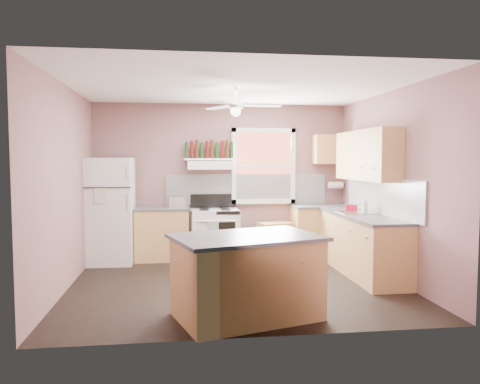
{
  "coord_description": "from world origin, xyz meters",
  "views": [
    {
      "loc": [
        -0.78,
        -6.35,
        1.72
      ],
      "look_at": [
        0.1,
        0.3,
        1.25
      ],
      "focal_mm": 35.0,
      "sensor_mm": 36.0,
      "label": 1
    }
  ],
  "objects": [
    {
      "name": "base_cabinet_left",
      "position": [
        -1.06,
        1.7,
        0.43
      ],
      "size": [
        0.9,
        0.6,
        0.86
      ],
      "primitive_type": "cube",
      "color": "tan",
      "rests_on": "floor"
    },
    {
      "name": "wall_left",
      "position": [
        -2.27,
        0.0,
        1.35
      ],
      "size": [
        0.05,
        4.0,
        2.7
      ],
      "primitive_type": "cube",
      "color": "#7E5656",
      "rests_on": "ground"
    },
    {
      "name": "wall_right",
      "position": [
        2.27,
        0.0,
        1.35
      ],
      "size": [
        0.05,
        4.0,
        2.7
      ],
      "primitive_type": "cube",
      "color": "#7E5656",
      "rests_on": "ground"
    },
    {
      "name": "faucet",
      "position": [
        2.1,
        0.5,
        0.97
      ],
      "size": [
        0.03,
        0.03,
        0.14
      ],
      "primitive_type": "cylinder",
      "color": "silver",
      "rests_on": "sink"
    },
    {
      "name": "cart",
      "position": [
        0.92,
        1.75,
        0.28
      ],
      "size": [
        0.65,
        0.53,
        0.57
      ],
      "primitive_type": "cube",
      "rotation": [
        0.0,
        0.0,
        0.29
      ],
      "color": "tan",
      "rests_on": "floor"
    },
    {
      "name": "counter_corner",
      "position": [
        1.75,
        1.7,
        0.88
      ],
      "size": [
        1.02,
        0.62,
        0.04
      ],
      "primitive_type": "cube",
      "color": "#454648",
      "rests_on": "base_cabinet_corner"
    },
    {
      "name": "counter_right",
      "position": [
        1.94,
        0.3,
        0.88
      ],
      "size": [
        0.62,
        2.22,
        0.04
      ],
      "primitive_type": "cube",
      "color": "#454648",
      "rests_on": "base_cabinet_right"
    },
    {
      "name": "upper_cabinet_right",
      "position": [
        2.08,
        0.5,
        1.78
      ],
      "size": [
        0.33,
        1.8,
        0.76
      ],
      "primitive_type": "cube",
      "color": "tan",
      "rests_on": "wall_right"
    },
    {
      "name": "window_frame",
      "position": [
        0.75,
        1.96,
        1.6
      ],
      "size": [
        1.16,
        0.07,
        1.36
      ],
      "primitive_type": "cube",
      "color": "white",
      "rests_on": "wall_back"
    },
    {
      "name": "island",
      "position": [
        -0.05,
        -1.41,
        0.43
      ],
      "size": [
        1.66,
        1.3,
        0.86
      ],
      "primitive_type": "cube",
      "rotation": [
        0.0,
        0.0,
        0.29
      ],
      "color": "tan",
      "rests_on": "floor"
    },
    {
      "name": "base_cabinet_right",
      "position": [
        1.95,
        0.3,
        0.43
      ],
      "size": [
        0.6,
        2.2,
        0.86
      ],
      "primitive_type": "cube",
      "color": "tan",
      "rests_on": "floor"
    },
    {
      "name": "paper_towel",
      "position": [
        2.07,
        1.86,
        1.25
      ],
      "size": [
        0.26,
        0.12,
        0.12
      ],
      "primitive_type": "cylinder",
      "rotation": [
        0.0,
        1.57,
        0.0
      ],
      "color": "white",
      "rests_on": "wall_back"
    },
    {
      "name": "counter_left",
      "position": [
        -1.06,
        1.7,
        0.88
      ],
      "size": [
        0.92,
        0.62,
        0.04
      ],
      "primitive_type": "cube",
      "color": "#454648",
      "rests_on": "base_cabinet_left"
    },
    {
      "name": "base_cabinet_corner",
      "position": [
        1.75,
        1.7,
        0.43
      ],
      "size": [
        1.0,
        0.6,
        0.86
      ],
      "primitive_type": "cube",
      "color": "tan",
      "rests_on": "floor"
    },
    {
      "name": "red_caddy",
      "position": [
        1.95,
        0.75,
        0.95
      ],
      "size": [
        0.21,
        0.16,
        0.1
      ],
      "primitive_type": "cube",
      "rotation": [
        0.0,
        0.0,
        -0.27
      ],
      "color": "#B80F27",
      "rests_on": "counter_right"
    },
    {
      "name": "bottle_shelf",
      "position": [
        -0.23,
        1.87,
        1.72
      ],
      "size": [
        0.9,
        0.26,
        0.03
      ],
      "primitive_type": "cube",
      "color": "white",
      "rests_on": "range_hood"
    },
    {
      "name": "wall_back",
      "position": [
        0.0,
        2.02,
        1.35
      ],
      "size": [
        4.5,
        0.05,
        2.7
      ],
      "primitive_type": "cube",
      "color": "#7E5656",
      "rests_on": "ground"
    },
    {
      "name": "range_hood",
      "position": [
        -0.23,
        1.75,
        1.62
      ],
      "size": [
        0.78,
        0.5,
        0.14
      ],
      "primitive_type": "cube",
      "color": "white",
      "rests_on": "wall_back"
    },
    {
      "name": "sink",
      "position": [
        1.94,
        0.5,
        0.9
      ],
      "size": [
        0.55,
        0.45,
        0.03
      ],
      "primitive_type": "cube",
      "color": "silver",
      "rests_on": "counter_right"
    },
    {
      "name": "stove",
      "position": [
        -0.16,
        1.65,
        0.43
      ],
      "size": [
        0.82,
        0.66,
        0.86
      ],
      "primitive_type": "cube",
      "rotation": [
        0.0,
        0.0,
        0.03
      ],
      "color": "white",
      "rests_on": "floor"
    },
    {
      "name": "upper_cabinet_corner",
      "position": [
        1.95,
        1.83,
        1.9
      ],
      "size": [
        0.6,
        0.33,
        0.52
      ],
      "primitive_type": "cube",
      "color": "tan",
      "rests_on": "wall_back"
    },
    {
      "name": "refrigerator",
      "position": [
        -1.89,
        1.54,
        0.87
      ],
      "size": [
        0.76,
        0.74,
        1.74
      ],
      "primitive_type": "cube",
      "rotation": [
        0.0,
        0.0,
        -0.03
      ],
      "color": "white",
      "rests_on": "floor"
    },
    {
      "name": "floor",
      "position": [
        0.0,
        0.0,
        0.0
      ],
      "size": [
        4.5,
        4.5,
        0.0
      ],
      "primitive_type": "plane",
      "color": "black",
      "rests_on": "ground"
    },
    {
      "name": "ceiling",
      "position": [
        0.0,
        0.0,
        2.7
      ],
      "size": [
        4.5,
        4.5,
        0.0
      ],
      "primitive_type": "plane",
      "color": "white",
      "rests_on": "ground"
    },
    {
      "name": "window_view",
      "position": [
        0.75,
        1.98,
        1.6
      ],
      "size": [
        1.0,
        0.02,
        1.2
      ],
      "primitive_type": "cube",
      "color": "brown",
      "rests_on": "wall_back"
    },
    {
      "name": "toaster",
      "position": [
        -0.81,
        1.7,
        0.99
      ],
      "size": [
        0.3,
        0.2,
        0.18
      ],
      "primitive_type": "cube",
      "rotation": [
        0.0,
        0.0,
        0.15
      ],
      "color": "silver",
      "rests_on": "counter_left"
    },
    {
      "name": "backsplash_right",
      "position": [
        2.23,
        0.3,
        1.18
      ],
      "size": [
        0.03,
        2.6,
        0.55
      ],
      "primitive_type": "cube",
      "color": "white",
      "rests_on": "wall_right"
    },
    {
      "name": "ceiling_fan_hub",
      "position": [
        0.0,
        0.0,
        2.45
      ],
      "size": [
        0.2,
        0.2,
        0.08
      ],
      "primitive_type": "cylinder",
      "color": "white",
      "rests_on": "ceiling"
    },
    {
      "name": "backsplash_back",
      "position": [
        0.45,
        1.99,
        1.18
      ],
      "size": [
        2.9,
        0.03,
        0.55
      ],
      "primitive_type": "cube",
      "color": "white",
      "rests_on": "wall_back"
    },
    {
      "name": "wine_bottles",
      "position": [
        -0.23,
        1.87,
        1.88
      ],
      "size": [
        0.86,
        0.06,
        0.31
      ],
      "color": "#143819",
      "rests_on": "bottle_shelf"
    },
    {
      "name": "soap_bottle",
      "position": [
        2.05,
        0.46,
        1.02
      ],
      "size": [
        0.12,
        0.12,
        0.24
      ],
      "primitive_type": "imported",
      "rotation": [
        0.0,
        0.0,
        2.73
      ],
      "color": "silver",
      "rests_on": "counter_right"
    },
    {
      "name": "island_top",
      "position": [
        -0.05,
        -1.41,
        0.88
      ],
      "size": [
        1.77,
        1.41,
        0.04
      ],
      "primitive_type": "cube",
      "rotation": [
        0.0,
        0.0,
        0.29
      ],
      "color": "#454648",
      "rests_on": "island"
    }
  ]
}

